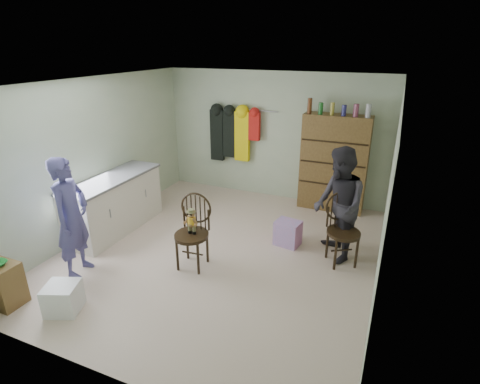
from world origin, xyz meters
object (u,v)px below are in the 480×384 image
at_px(dresser, 334,163).
at_px(chair_front, 193,227).
at_px(counter, 115,204).
at_px(chair_far, 342,226).

bearing_deg(dresser, chair_front, -117.59).
xyz_separation_m(counter, dresser, (3.20, 2.30, 0.44)).
distance_m(chair_front, dresser, 3.12).
distance_m(counter, chair_front, 1.82).
relative_size(chair_far, dresser, 0.51).
xyz_separation_m(chair_far, dresser, (-0.47, 1.84, 0.35)).
height_order(counter, chair_far, chair_far).
relative_size(chair_front, dresser, 0.51).
bearing_deg(counter, chair_front, -14.34).
distance_m(counter, chair_far, 3.70).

